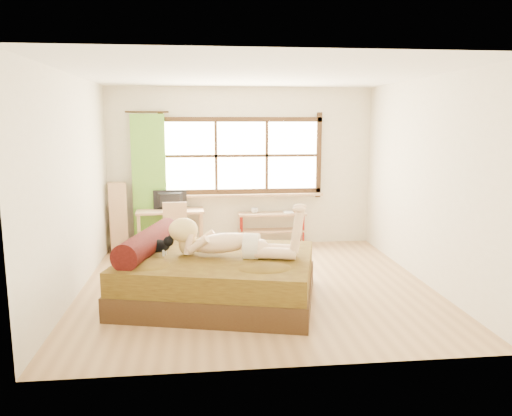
{
  "coord_description": "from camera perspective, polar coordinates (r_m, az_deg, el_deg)",
  "views": [
    {
      "loc": [
        -0.69,
        -6.26,
        2.13
      ],
      "look_at": [
        0.02,
        0.2,
        1.0
      ],
      "focal_mm": 35.0,
      "sensor_mm": 36.0,
      "label": 1
    }
  ],
  "objects": [
    {
      "name": "woman",
      "position": [
        5.85,
        -2.88,
        -2.38
      ],
      "size": [
        1.61,
        0.81,
        0.67
      ],
      "primitive_type": null,
      "rotation": [
        0.0,
        0.0,
        -0.25
      ],
      "color": "beige",
      "rests_on": "bed"
    },
    {
      "name": "bookshelf",
      "position": [
        8.6,
        -15.5,
        -0.85
      ],
      "size": [
        0.37,
        0.54,
        1.14
      ],
      "rotation": [
        0.0,
        0.0,
        0.19
      ],
      "color": "tan",
      "rests_on": "floor"
    },
    {
      "name": "ceiling",
      "position": [
        6.33,
        -0.01,
        15.06
      ],
      "size": [
        4.5,
        4.5,
        0.0
      ],
      "primitive_type": "plane",
      "rotation": [
        3.14,
        0.0,
        0.0
      ],
      "color": "white",
      "rests_on": "wall_back"
    },
    {
      "name": "curtain",
      "position": [
        8.49,
        -12.1,
        3.04
      ],
      "size": [
        0.55,
        0.1,
        2.2
      ],
      "primitive_type": "cube",
      "color": "#518C26",
      "rests_on": "wall_back"
    },
    {
      "name": "desk",
      "position": [
        8.37,
        -9.77,
        -0.83
      ],
      "size": [
        1.12,
        0.56,
        0.68
      ],
      "rotation": [
        0.0,
        0.0,
        0.05
      ],
      "color": "tan",
      "rests_on": "floor"
    },
    {
      "name": "book",
      "position": [
        8.59,
        3.16,
        -0.48
      ],
      "size": [
        0.17,
        0.23,
        0.02
      ],
      "primitive_type": "imported",
      "rotation": [
        0.0,
        0.0,
        -0.0
      ],
      "color": "gray",
      "rests_on": "pipe_shelf"
    },
    {
      "name": "wall_left",
      "position": [
        6.5,
        -20.16,
        2.39
      ],
      "size": [
        0.0,
        4.5,
        4.5
      ],
      "primitive_type": "plane",
      "rotation": [
        1.57,
        0.0,
        1.57
      ],
      "color": "silver",
      "rests_on": "floor"
    },
    {
      "name": "pipe_shelf",
      "position": [
        8.59,
        1.91,
        -1.57
      ],
      "size": [
        1.16,
        0.29,
        0.66
      ],
      "rotation": [
        0.0,
        0.0,
        -0.0
      ],
      "color": "tan",
      "rests_on": "floor"
    },
    {
      "name": "wall_right",
      "position": [
        6.96,
        18.75,
        2.93
      ],
      "size": [
        0.0,
        4.5,
        4.5
      ],
      "primitive_type": "plane",
      "rotation": [
        1.57,
        0.0,
        -1.57
      ],
      "color": "silver",
      "rests_on": "floor"
    },
    {
      "name": "wall_back",
      "position": [
        8.57,
        -1.67,
        4.66
      ],
      "size": [
        4.5,
        0.0,
        4.5
      ],
      "primitive_type": "plane",
      "rotation": [
        1.57,
        0.0,
        0.0
      ],
      "color": "silver",
      "rests_on": "floor"
    },
    {
      "name": "bed",
      "position": [
        6.06,
        -4.8,
        -7.72
      ],
      "size": [
        2.59,
        2.27,
        0.84
      ],
      "rotation": [
        0.0,
        0.0,
        -0.25
      ],
      "color": "#351C0F",
      "rests_on": "floor"
    },
    {
      "name": "window",
      "position": [
        8.53,
        -1.66,
        5.71
      ],
      "size": [
        2.8,
        0.16,
        1.46
      ],
      "color": "#FFEDBF",
      "rests_on": "wall_back"
    },
    {
      "name": "monitor",
      "position": [
        8.38,
        -9.8,
        0.9
      ],
      "size": [
        0.55,
        0.1,
        0.32
      ],
      "primitive_type": "imported",
      "rotation": [
        0.0,
        0.0,
        3.2
      ],
      "color": "black",
      "rests_on": "desk"
    },
    {
      "name": "cup",
      "position": [
        8.51,
        -0.16,
        -0.3
      ],
      "size": [
        0.12,
        0.12,
        0.09
      ],
      "primitive_type": "imported",
      "rotation": [
        0.0,
        0.0,
        -0.0
      ],
      "color": "gray",
      "rests_on": "pipe_shelf"
    },
    {
      "name": "chair",
      "position": [
        8.02,
        -9.21,
        -2.13
      ],
      "size": [
        0.4,
        0.4,
        0.86
      ],
      "rotation": [
        0.0,
        0.0,
        0.05
      ],
      "color": "tan",
      "rests_on": "floor"
    },
    {
      "name": "wall_front",
      "position": [
        4.14,
        3.41,
        -0.96
      ],
      "size": [
        4.5,
        0.0,
        4.5
      ],
      "primitive_type": "plane",
      "rotation": [
        -1.57,
        0.0,
        0.0
      ],
      "color": "silver",
      "rests_on": "floor"
    },
    {
      "name": "kitten",
      "position": [
        6.06,
        -11.21,
        -4.07
      ],
      "size": [
        0.36,
        0.21,
        0.27
      ],
      "primitive_type": null,
      "rotation": [
        0.0,
        0.0,
        -0.25
      ],
      "color": "black",
      "rests_on": "bed"
    },
    {
      "name": "floor",
      "position": [
        6.65,
        -0.01,
        -8.79
      ],
      "size": [
        4.5,
        4.5,
        0.0
      ],
      "primitive_type": "plane",
      "color": "#9E754C",
      "rests_on": "ground"
    }
  ]
}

